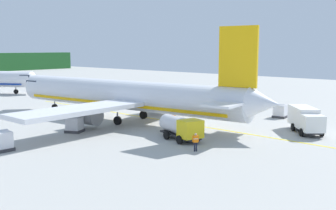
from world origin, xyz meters
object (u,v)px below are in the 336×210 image
airliner_foreground (125,96)px  service_truck_baggage (305,119)px  crew_marshaller (196,141)px  crew_loader_left (174,115)px  cargo_container_near (2,141)px  cargo_container_mid (74,125)px  service_truck_fuel (181,127)px  cargo_container_far (280,111)px

airliner_foreground → service_truck_baggage: airliner_foreground is taller
crew_marshaller → crew_loader_left: bearing=48.7°
cargo_container_near → crew_marshaller: size_ratio=1.12×
cargo_container_mid → crew_loader_left: (11.99, -4.75, 0.13)m
service_truck_fuel → crew_marshaller: size_ratio=3.38×
cargo_container_mid → airliner_foreground: bearing=5.0°
service_truck_baggage → cargo_container_near: size_ratio=3.26×
cargo_container_mid → crew_loader_left: size_ratio=1.41×
service_truck_baggage → crew_marshaller: service_truck_baggage is taller
airliner_foreground → service_truck_fuel: airliner_foreground is taller
cargo_container_far → crew_marshaller: (-22.09, -2.21, 0.11)m
crew_loader_left → airliner_foreground: bearing=121.7°
service_truck_fuel → cargo_container_far: size_ratio=2.99×
cargo_container_mid → cargo_container_near: bearing=-169.0°
airliner_foreground → service_truck_baggage: 22.51m
service_truck_baggage → cargo_container_mid: service_truck_baggage is taller
airliner_foreground → crew_loader_left: (3.39, -5.50, -2.40)m
crew_marshaller → crew_loader_left: 14.44m
airliner_foreground → cargo_container_near: airliner_foreground is taller
service_truck_fuel → service_truck_baggage: (12.37, -8.22, 0.18)m
service_truck_fuel → cargo_container_near: 17.50m
service_truck_baggage → service_truck_fuel: bearing=146.4°
airliner_foreground → cargo_container_far: size_ratio=21.23×
service_truck_fuel → cargo_container_mid: (-5.06, 11.65, -0.53)m
airliner_foreground → cargo_container_mid: airliner_foreground is taller
service_truck_baggage → cargo_container_mid: size_ratio=2.68×
cargo_container_near → crew_loader_left: size_ratio=1.16×
service_truck_fuel → cargo_container_mid: size_ratio=2.49×
service_truck_baggage → cargo_container_far: 9.65m
airliner_foreground → crew_loader_left: airliner_foreground is taller
airliner_foreground → crew_marshaller: 17.63m
service_truck_fuel → cargo_container_far: 19.57m
cargo_container_near → cargo_container_far: 35.88m
cargo_container_near → crew_loader_left: 21.60m
service_truck_fuel → cargo_container_mid: 12.72m
cargo_container_mid → service_truck_baggage: bearing=-48.7°
cargo_container_near → service_truck_baggage: bearing=-33.9°
service_truck_fuel → crew_loader_left: 9.79m
airliner_foreground → crew_marshaller: (-6.13, -16.36, -2.36)m
crew_marshaller → airliner_foreground: bearing=69.4°
airliner_foreground → crew_marshaller: size_ratio=23.94×
service_truck_baggage → crew_marshaller: 15.58m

